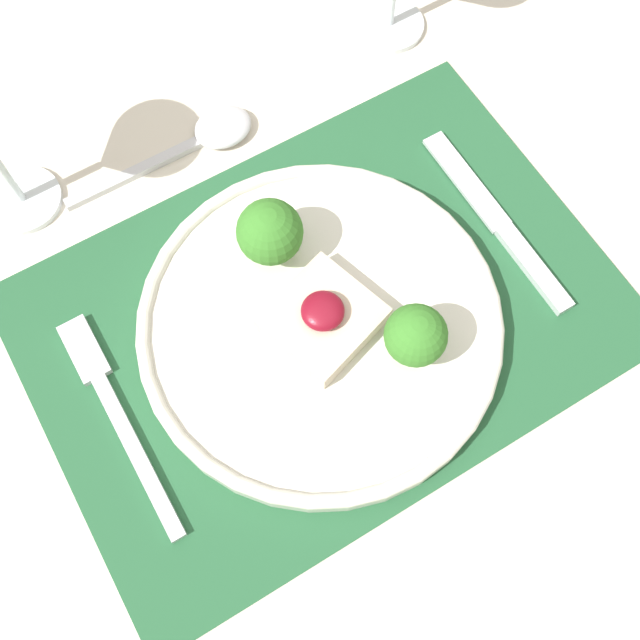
{
  "coord_description": "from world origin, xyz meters",
  "views": [
    {
      "loc": [
        -0.12,
        -0.2,
        1.3
      ],
      "look_at": [
        -0.01,
        -0.01,
        0.75
      ],
      "focal_mm": 42.0,
      "sensor_mm": 36.0,
      "label": 1
    }
  ],
  "objects_px": {
    "dinner_plate": "(321,319)",
    "knife": "(505,231)",
    "fork": "(114,408)",
    "spoon": "(206,136)"
  },
  "relations": [
    {
      "from": "fork",
      "to": "spoon",
      "type": "height_order",
      "value": "spoon"
    },
    {
      "from": "knife",
      "to": "fork",
      "type": "bearing_deg",
      "value": 176.9
    },
    {
      "from": "dinner_plate",
      "to": "knife",
      "type": "xyz_separation_m",
      "value": [
        0.18,
        -0.01,
        -0.01
      ]
    },
    {
      "from": "dinner_plate",
      "to": "spoon",
      "type": "bearing_deg",
      "value": 88.91
    },
    {
      "from": "dinner_plate",
      "to": "knife",
      "type": "bearing_deg",
      "value": -2.02
    },
    {
      "from": "dinner_plate",
      "to": "knife",
      "type": "height_order",
      "value": "dinner_plate"
    },
    {
      "from": "fork",
      "to": "knife",
      "type": "height_order",
      "value": "knife"
    },
    {
      "from": "dinner_plate",
      "to": "spoon",
      "type": "height_order",
      "value": "dinner_plate"
    },
    {
      "from": "dinner_plate",
      "to": "fork",
      "type": "distance_m",
      "value": 0.18
    },
    {
      "from": "dinner_plate",
      "to": "fork",
      "type": "bearing_deg",
      "value": 172.57
    }
  ]
}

